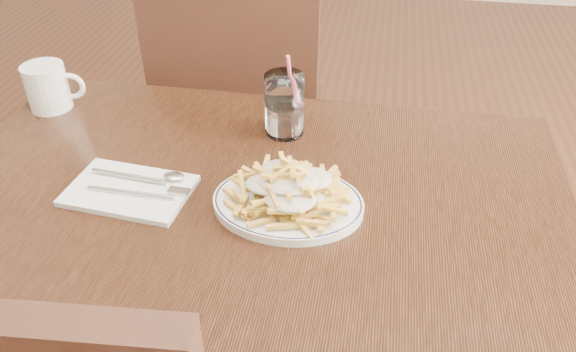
% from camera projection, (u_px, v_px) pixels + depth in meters
% --- Properties ---
extents(table, '(1.20, 0.80, 0.75)m').
position_uv_depth(table, '(248.00, 229.00, 1.09)').
color(table, black).
rests_on(table, ground).
extents(chair_far, '(0.49, 0.49, 1.00)m').
position_uv_depth(chair_far, '(241.00, 110.00, 1.68)').
color(chair_far, black).
rests_on(chair_far, ground).
extents(fries_plate, '(0.34, 0.32, 0.02)m').
position_uv_depth(fries_plate, '(288.00, 203.00, 1.01)').
color(fries_plate, white).
rests_on(fries_plate, table).
extents(loaded_fries, '(0.24, 0.21, 0.06)m').
position_uv_depth(loaded_fries, '(288.00, 184.00, 0.99)').
color(loaded_fries, gold).
rests_on(loaded_fries, fries_plate).
extents(napkin, '(0.24, 0.17, 0.01)m').
position_uv_depth(napkin, '(129.00, 191.00, 1.05)').
color(napkin, white).
rests_on(napkin, table).
extents(cutlery, '(0.21, 0.07, 0.01)m').
position_uv_depth(cutlery, '(130.00, 185.00, 1.05)').
color(cutlery, silver).
rests_on(cutlery, napkin).
extents(water_glass, '(0.08, 0.08, 0.18)m').
position_uv_depth(water_glass, '(285.00, 108.00, 1.19)').
color(water_glass, white).
rests_on(water_glass, table).
extents(coffee_mug, '(0.13, 0.09, 0.11)m').
position_uv_depth(coffee_mug, '(48.00, 87.00, 1.28)').
color(coffee_mug, white).
rests_on(coffee_mug, table).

